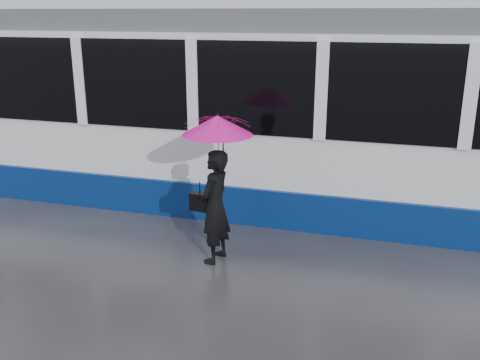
% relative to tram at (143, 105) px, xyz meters
% --- Properties ---
extents(ground, '(90.00, 90.00, 0.00)m').
position_rel_tram_xyz_m(ground, '(2.13, -2.50, -1.64)').
color(ground, '#28282C').
rests_on(ground, ground).
extents(rails, '(34.00, 1.51, 0.02)m').
position_rel_tram_xyz_m(rails, '(2.13, -0.00, -1.63)').
color(rails, '#3F3D38').
rests_on(rails, ground).
extents(tram, '(26.00, 2.56, 3.35)m').
position_rel_tram_xyz_m(tram, '(0.00, 0.00, 0.00)').
color(tram, white).
rests_on(tram, ground).
extents(woman, '(0.45, 0.62, 1.58)m').
position_rel_tram_xyz_m(woman, '(2.33, -2.61, -0.85)').
color(woman, black).
rests_on(woman, ground).
extents(umbrella, '(1.05, 1.05, 1.07)m').
position_rel_tram_xyz_m(umbrella, '(2.38, -2.61, 0.09)').
color(umbrella, '#FA157E').
rests_on(umbrella, ground).
extents(handbag, '(0.30, 0.16, 0.42)m').
position_rel_tram_xyz_m(handbag, '(2.11, -2.59, -0.81)').
color(handbag, black).
rests_on(handbag, ground).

